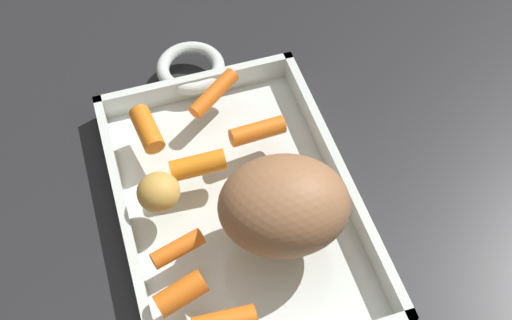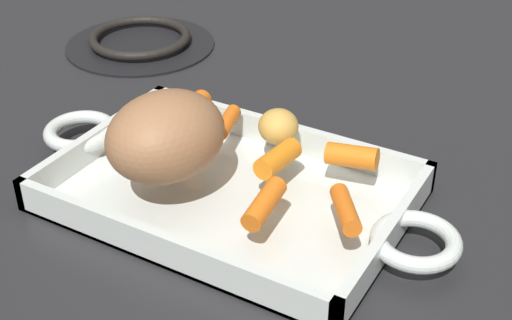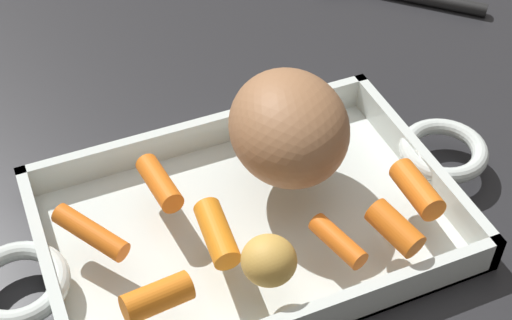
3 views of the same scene
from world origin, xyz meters
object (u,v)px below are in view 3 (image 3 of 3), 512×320
(roasting_dish, at_px, (249,222))
(baby_carrot_long, at_px, (157,297))
(baby_carrot_center_right, at_px, (217,233))
(baby_carrot_short, at_px, (395,228))
(baby_carrot_center_left, at_px, (159,183))
(baby_carrot_northwest, at_px, (91,232))
(baby_carrot_southeast, at_px, (417,189))
(potato_halved, at_px, (269,260))
(pork_roast, at_px, (289,127))
(baby_carrot_northeast, at_px, (338,241))

(roasting_dish, distance_m, baby_carrot_long, 0.12)
(baby_carrot_center_right, xyz_separation_m, baby_carrot_short, (0.13, -0.05, 0.00))
(baby_carrot_center_left, distance_m, baby_carrot_northwest, 0.07)
(baby_carrot_southeast, bearing_deg, potato_halved, -169.98)
(pork_roast, xyz_separation_m, baby_carrot_long, (-0.14, -0.10, -0.03))
(roasting_dish, distance_m, baby_carrot_short, 0.12)
(roasting_dish, xyz_separation_m, pork_roast, (0.05, 0.03, 0.06))
(baby_carrot_long, xyz_separation_m, baby_carrot_northeast, (0.14, -0.00, -0.00))
(baby_carrot_center_left, xyz_separation_m, baby_carrot_northwest, (-0.06, -0.03, -0.00))
(baby_carrot_long, bearing_deg, baby_carrot_northwest, 109.81)
(baby_carrot_southeast, bearing_deg, baby_carrot_long, -175.01)
(baby_carrot_northwest, bearing_deg, potato_halved, -37.08)
(pork_roast, distance_m, potato_halved, 0.12)
(roasting_dish, height_order, baby_carrot_long, baby_carrot_long)
(roasting_dish, distance_m, baby_carrot_northwest, 0.13)
(baby_carrot_center_right, height_order, potato_halved, potato_halved)
(baby_carrot_short, height_order, baby_carrot_northwest, baby_carrot_short)
(potato_halved, bearing_deg, baby_carrot_long, 176.35)
(baby_carrot_long, bearing_deg, baby_carrot_short, -2.87)
(baby_carrot_northeast, distance_m, baby_carrot_northwest, 0.19)
(baby_carrot_southeast, bearing_deg, baby_carrot_northeast, -165.43)
(baby_carrot_center_right, xyz_separation_m, baby_carrot_northwest, (-0.09, 0.04, -0.00))
(baby_carrot_center_left, height_order, baby_carrot_southeast, baby_carrot_southeast)
(baby_carrot_northeast, bearing_deg, baby_carrot_center_right, 153.66)
(pork_roast, relative_size, baby_carrot_northwest, 1.85)
(pork_roast, relative_size, baby_carrot_short, 2.65)
(pork_roast, xyz_separation_m, baby_carrot_center_left, (-0.11, 0.01, -0.03))
(baby_carrot_long, distance_m, baby_carrot_northwest, 0.08)
(baby_carrot_northwest, bearing_deg, pork_roast, 6.21)
(baby_carrot_northeast, relative_size, baby_carrot_southeast, 0.93)
(baby_carrot_long, xyz_separation_m, baby_carrot_short, (0.19, -0.01, 0.00))
(pork_roast, height_order, baby_carrot_short, pork_roast)
(roasting_dish, height_order, potato_halved, potato_halved)
(baby_carrot_center_left, bearing_deg, baby_carrot_long, -108.24)
(baby_carrot_northwest, height_order, potato_halved, potato_halved)
(baby_carrot_southeast, relative_size, baby_carrot_northwest, 0.83)
(baby_carrot_center_left, relative_size, baby_carrot_northwest, 0.89)
(roasting_dish, xyz_separation_m, baby_carrot_northeast, (0.04, -0.07, 0.03))
(baby_carrot_northwest, bearing_deg, roasting_dish, -5.35)
(baby_carrot_center_right, relative_size, potato_halved, 1.32)
(baby_carrot_center_right, height_order, baby_carrot_southeast, same)
(baby_carrot_long, bearing_deg, baby_carrot_northeast, -0.71)
(potato_halved, bearing_deg, baby_carrot_center_right, 118.08)
(baby_carrot_southeast, distance_m, baby_carrot_northwest, 0.26)
(pork_roast, bearing_deg, baby_carrot_northwest, -173.79)
(baby_carrot_center_left, bearing_deg, baby_carrot_center_right, -70.90)
(roasting_dish, distance_m, baby_carrot_northeast, 0.09)
(roasting_dish, xyz_separation_m, baby_carrot_center_left, (-0.06, 0.04, 0.03))
(baby_carrot_center_right, relative_size, baby_carrot_northeast, 1.10)
(baby_carrot_southeast, height_order, baby_carrot_short, same)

